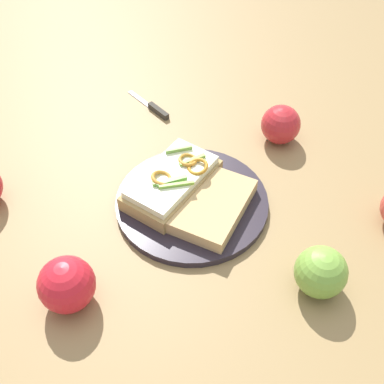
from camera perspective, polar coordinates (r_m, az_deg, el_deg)
ground_plane at (r=0.86m, az=0.00°, el=-1.50°), size 2.00×2.00×0.00m
plate at (r=0.86m, az=0.00°, el=-1.21°), size 0.26×0.26×0.01m
sandwich at (r=0.86m, az=-2.26°, el=1.20°), size 0.16×0.20×0.05m
bread_slice_side at (r=0.83m, az=2.39°, el=-1.57°), size 0.17×0.18×0.02m
apple_1 at (r=0.76m, az=14.51°, el=-8.84°), size 0.10×0.10×0.08m
apple_2 at (r=0.74m, az=-14.13°, el=-10.20°), size 0.11×0.11×0.08m
apple_3 at (r=0.98m, az=10.10°, el=7.60°), size 0.10×0.10×0.08m
knife at (r=1.06m, az=-4.44°, el=9.60°), size 0.13×0.04×0.01m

